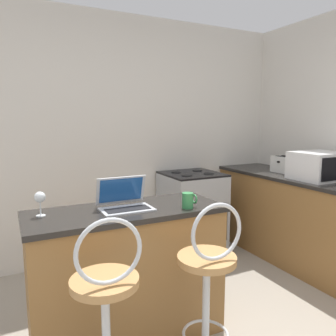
# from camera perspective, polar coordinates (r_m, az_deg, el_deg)

# --- Properties ---
(wall_back) EXTENTS (12.00, 0.06, 2.60)m
(wall_back) POSITION_cam_1_polar(r_m,az_deg,el_deg) (3.58, -9.22, 5.01)
(wall_back) COLOR silver
(wall_back) RESTS_ON ground_plane
(breakfast_bar) EXTENTS (1.30, 0.52, 0.92)m
(breakfast_bar) POSITION_cam_1_polar(r_m,az_deg,el_deg) (2.36, -7.00, -17.91)
(breakfast_bar) COLOR olive
(breakfast_bar) RESTS_ON ground_plane
(counter_right) EXTENTS (0.65, 2.83, 0.92)m
(counter_right) POSITION_cam_1_polar(r_m,az_deg,el_deg) (3.54, 26.67, -9.65)
(counter_right) COLOR olive
(counter_right) RESTS_ON ground_plane
(bar_stool_near) EXTENTS (0.40, 0.40, 1.07)m
(bar_stool_near) POSITION_cam_1_polar(r_m,az_deg,el_deg) (1.82, -10.61, -24.93)
(bar_stool_near) COLOR silver
(bar_stool_near) RESTS_ON ground_plane
(bar_stool_far) EXTENTS (0.40, 0.40, 1.07)m
(bar_stool_far) POSITION_cam_1_polar(r_m,az_deg,el_deg) (2.03, 6.95, -20.98)
(bar_stool_far) COLOR silver
(bar_stool_far) RESTS_ON ground_plane
(laptop) EXTENTS (0.34, 0.25, 0.21)m
(laptop) POSITION_cam_1_polar(r_m,az_deg,el_deg) (2.19, -7.62, -5.65)
(laptop) COLOR #B7BABF
(laptop) RESTS_ON breakfast_bar
(microwave) EXTENTS (0.48, 0.41, 0.27)m
(microwave) POSITION_cam_1_polar(r_m,az_deg,el_deg) (3.52, 24.82, 0.34)
(microwave) COLOR white
(microwave) RESTS_ON counter_right
(toaster) EXTENTS (0.21, 0.27, 0.18)m
(toaster) POSITION_cam_1_polar(r_m,az_deg,el_deg) (3.86, 19.76, 0.58)
(toaster) COLOR silver
(toaster) RESTS_ON counter_right
(stove_range) EXTENTS (0.61, 0.61, 0.93)m
(stove_range) POSITION_cam_1_polar(r_m,az_deg,el_deg) (3.72, 4.18, -7.92)
(stove_range) COLOR #9EA3A8
(stove_range) RESTS_ON ground_plane
(mug_green) EXTENTS (0.09, 0.08, 0.10)m
(mug_green) POSITION_cam_1_polar(r_m,az_deg,el_deg) (2.19, 3.60, -5.63)
(mug_green) COLOR #338447
(mug_green) RESTS_ON breakfast_bar
(wine_glass_tall) EXTENTS (0.07, 0.07, 0.15)m
(wine_glass_tall) POSITION_cam_1_polar(r_m,az_deg,el_deg) (2.14, -21.41, -4.91)
(wine_glass_tall) COLOR silver
(wine_glass_tall) RESTS_ON breakfast_bar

